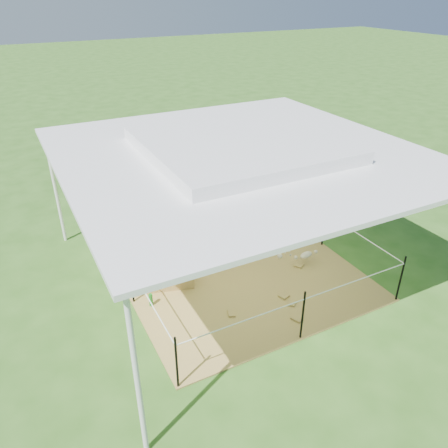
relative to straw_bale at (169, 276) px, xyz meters
name	(u,v)px	position (x,y,z in m)	size (l,w,h in m)	color
ground	(237,271)	(1.44, -0.18, -0.23)	(90.00, 90.00, 0.00)	#2D5919
hay_patch	(237,271)	(1.44, -0.18, -0.22)	(4.60, 4.60, 0.03)	brown
canopy_tent	(239,150)	(1.44, -0.18, 2.46)	(6.30, 6.30, 2.90)	silver
rope_fence	(237,245)	(1.44, -0.18, 0.41)	(4.54, 4.54, 1.00)	black
straw_bale	(169,276)	(0.00, 0.00, 0.00)	(0.92, 0.46, 0.41)	olive
dark_cloth	(169,266)	(0.00, 0.00, 0.23)	(0.98, 0.51, 0.05)	black
woman	(172,242)	(0.10, 0.00, 0.76)	(0.40, 0.26, 1.11)	#B11115
green_bottle	(151,300)	(-0.55, -0.45, -0.08)	(0.07, 0.07, 0.26)	#186E1A
pony	(232,233)	(1.68, 0.47, 0.30)	(0.55, 1.20, 1.02)	#4F4F54
pink_hat	(233,210)	(1.68, 0.47, 0.89)	(0.32, 0.32, 0.15)	pink
foal	(306,254)	(2.88, -0.64, 0.04)	(0.88, 0.49, 0.49)	beige
trash_barrel	(260,141)	(5.67, 5.83, 0.26)	(0.63, 0.63, 0.98)	#1659AA
picnic_table_near	(169,134)	(3.18, 8.25, 0.18)	(1.99, 1.44, 0.83)	#51361B
picnic_table_far	(231,123)	(6.08, 8.77, 0.10)	(1.62, 1.17, 0.68)	#57301E
distant_person	(179,132)	(3.40, 7.79, 0.34)	(0.56, 0.43, 1.14)	#3774D1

